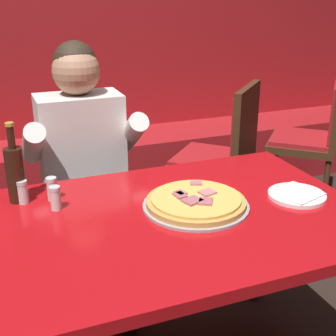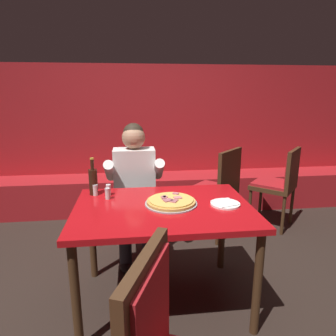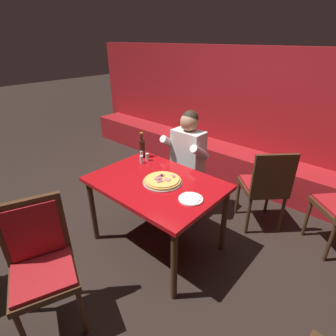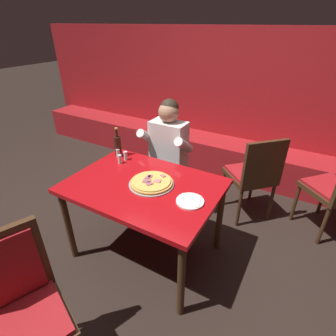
{
  "view_description": "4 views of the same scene",
  "coord_description": "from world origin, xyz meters",
  "px_view_note": "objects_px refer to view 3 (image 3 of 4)",
  "views": [
    {
      "loc": [
        -0.57,
        -1.31,
        1.49
      ],
      "look_at": [
        0.08,
        0.34,
        0.8
      ],
      "focal_mm": 50.0,
      "sensor_mm": 36.0,
      "label": 1
    },
    {
      "loc": [
        -0.2,
        -1.96,
        1.55
      ],
      "look_at": [
        0.06,
        0.23,
        0.98
      ],
      "focal_mm": 32.0,
      "sensor_mm": 36.0,
      "label": 2
    },
    {
      "loc": [
        1.53,
        -1.55,
        2.01
      ],
      "look_at": [
        0.07,
        0.1,
        0.9
      ],
      "focal_mm": 28.0,
      "sensor_mm": 36.0,
      "label": 3
    },
    {
      "loc": [
        1.08,
        -1.47,
        1.95
      ],
      "look_at": [
        0.18,
        0.09,
        0.92
      ],
      "focal_mm": 28.0,
      "sensor_mm": 36.0,
      "label": 4
    }
  ],
  "objects_px": {
    "plate_white_paper": "(191,199)",
    "dining_chair_side_aisle": "(266,184)",
    "pizza": "(163,181)",
    "shaker_oregano": "(147,157)",
    "diner_seated_blue_shirt": "(184,160)",
    "beer_bottle": "(142,148)",
    "shaker_black_pepper": "(141,160)",
    "shaker_parmesan": "(142,155)",
    "dining_chair_far_left": "(40,258)",
    "main_dining_table": "(156,189)"
  },
  "relations": [
    {
      "from": "beer_bottle",
      "to": "shaker_parmesan",
      "type": "height_order",
      "value": "beer_bottle"
    },
    {
      "from": "pizza",
      "to": "shaker_oregano",
      "type": "distance_m",
      "value": 0.52
    },
    {
      "from": "main_dining_table",
      "to": "plate_white_paper",
      "type": "height_order",
      "value": "plate_white_paper"
    },
    {
      "from": "shaker_oregano",
      "to": "beer_bottle",
      "type": "bearing_deg",
      "value": 162.98
    },
    {
      "from": "shaker_parmesan",
      "to": "shaker_oregano",
      "type": "height_order",
      "value": "same"
    },
    {
      "from": "main_dining_table",
      "to": "pizza",
      "type": "bearing_deg",
      "value": 26.19
    },
    {
      "from": "beer_bottle",
      "to": "diner_seated_blue_shirt",
      "type": "bearing_deg",
      "value": 48.18
    },
    {
      "from": "plate_white_paper",
      "to": "shaker_black_pepper",
      "type": "bearing_deg",
      "value": 165.24
    },
    {
      "from": "pizza",
      "to": "shaker_parmesan",
      "type": "height_order",
      "value": "shaker_parmesan"
    },
    {
      "from": "diner_seated_blue_shirt",
      "to": "plate_white_paper",
      "type": "bearing_deg",
      "value": -47.95
    },
    {
      "from": "shaker_black_pepper",
      "to": "plate_white_paper",
      "type": "bearing_deg",
      "value": -14.76
    },
    {
      "from": "plate_white_paper",
      "to": "shaker_black_pepper",
      "type": "height_order",
      "value": "shaker_black_pepper"
    },
    {
      "from": "shaker_black_pepper",
      "to": "dining_chair_side_aisle",
      "type": "distance_m",
      "value": 1.38
    },
    {
      "from": "diner_seated_blue_shirt",
      "to": "dining_chair_side_aisle",
      "type": "xyz_separation_m",
      "value": [
        0.89,
        0.33,
        -0.13
      ]
    },
    {
      "from": "main_dining_table",
      "to": "beer_bottle",
      "type": "height_order",
      "value": "beer_bottle"
    },
    {
      "from": "shaker_oregano",
      "to": "diner_seated_blue_shirt",
      "type": "relative_size",
      "value": 0.07
    },
    {
      "from": "pizza",
      "to": "main_dining_table",
      "type": "bearing_deg",
      "value": -153.81
    },
    {
      "from": "beer_bottle",
      "to": "pizza",
      "type": "bearing_deg",
      "value": -26.18
    },
    {
      "from": "diner_seated_blue_shirt",
      "to": "dining_chair_far_left",
      "type": "height_order",
      "value": "diner_seated_blue_shirt"
    },
    {
      "from": "pizza",
      "to": "dining_chair_side_aisle",
      "type": "bearing_deg",
      "value": 56.79
    },
    {
      "from": "main_dining_table",
      "to": "shaker_parmesan",
      "type": "xyz_separation_m",
      "value": [
        -0.5,
        0.29,
        0.12
      ]
    },
    {
      "from": "plate_white_paper",
      "to": "pizza",
      "type": "bearing_deg",
      "value": 171.01
    },
    {
      "from": "shaker_oregano",
      "to": "shaker_black_pepper",
      "type": "bearing_deg",
      "value": -90.59
    },
    {
      "from": "shaker_oregano",
      "to": "shaker_parmesan",
      "type": "bearing_deg",
      "value": 174.63
    },
    {
      "from": "pizza",
      "to": "dining_chair_far_left",
      "type": "height_order",
      "value": "dining_chair_far_left"
    },
    {
      "from": "beer_bottle",
      "to": "dining_chair_far_left",
      "type": "distance_m",
      "value": 1.53
    },
    {
      "from": "pizza",
      "to": "shaker_parmesan",
      "type": "distance_m",
      "value": 0.61
    },
    {
      "from": "main_dining_table",
      "to": "shaker_black_pepper",
      "type": "height_order",
      "value": "shaker_black_pepper"
    },
    {
      "from": "main_dining_table",
      "to": "pizza",
      "type": "xyz_separation_m",
      "value": [
        0.06,
        0.03,
        0.1
      ]
    },
    {
      "from": "pizza",
      "to": "plate_white_paper",
      "type": "relative_size",
      "value": 1.78
    },
    {
      "from": "pizza",
      "to": "diner_seated_blue_shirt",
      "type": "relative_size",
      "value": 0.29
    },
    {
      "from": "pizza",
      "to": "shaker_oregano",
      "type": "height_order",
      "value": "shaker_oregano"
    },
    {
      "from": "pizza",
      "to": "plate_white_paper",
      "type": "bearing_deg",
      "value": -8.99
    },
    {
      "from": "pizza",
      "to": "dining_chair_far_left",
      "type": "bearing_deg",
      "value": -96.11
    },
    {
      "from": "beer_bottle",
      "to": "shaker_black_pepper",
      "type": "relative_size",
      "value": 3.4
    },
    {
      "from": "plate_white_paper",
      "to": "beer_bottle",
      "type": "height_order",
      "value": "beer_bottle"
    },
    {
      "from": "shaker_parmesan",
      "to": "diner_seated_blue_shirt",
      "type": "distance_m",
      "value": 0.5
    },
    {
      "from": "pizza",
      "to": "shaker_oregano",
      "type": "xyz_separation_m",
      "value": [
        -0.46,
        0.25,
        0.02
      ]
    },
    {
      "from": "plate_white_paper",
      "to": "dining_chair_side_aisle",
      "type": "height_order",
      "value": "dining_chair_side_aisle"
    },
    {
      "from": "beer_bottle",
      "to": "dining_chair_far_left",
      "type": "height_order",
      "value": "beer_bottle"
    },
    {
      "from": "shaker_parmesan",
      "to": "dining_chair_far_left",
      "type": "height_order",
      "value": "dining_chair_far_left"
    },
    {
      "from": "diner_seated_blue_shirt",
      "to": "dining_chair_side_aisle",
      "type": "height_order",
      "value": "diner_seated_blue_shirt"
    },
    {
      "from": "plate_white_paper",
      "to": "shaker_parmesan",
      "type": "height_order",
      "value": "shaker_parmesan"
    },
    {
      "from": "shaker_parmesan",
      "to": "shaker_black_pepper",
      "type": "height_order",
      "value": "same"
    },
    {
      "from": "beer_bottle",
      "to": "diner_seated_blue_shirt",
      "type": "xyz_separation_m",
      "value": [
        0.32,
        0.36,
        -0.17
      ]
    },
    {
      "from": "pizza",
      "to": "shaker_parmesan",
      "type": "relative_size",
      "value": 4.35
    },
    {
      "from": "plate_white_paper",
      "to": "beer_bottle",
      "type": "bearing_deg",
      "value": 160.27
    },
    {
      "from": "pizza",
      "to": "dining_chair_side_aisle",
      "type": "distance_m",
      "value": 1.18
    },
    {
      "from": "plate_white_paper",
      "to": "beer_bottle",
      "type": "distance_m",
      "value": 1.02
    },
    {
      "from": "main_dining_table",
      "to": "beer_bottle",
      "type": "bearing_deg",
      "value": 148.73
    }
  ]
}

